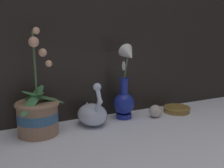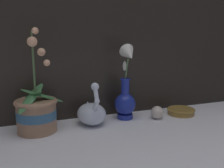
# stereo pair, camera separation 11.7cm
# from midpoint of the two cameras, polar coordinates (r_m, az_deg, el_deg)

# --- Properties ---
(ground_plane) EXTENTS (2.80, 2.80, 0.00)m
(ground_plane) POSITION_cam_midpoint_polar(r_m,az_deg,el_deg) (1.14, 6.07, -9.66)
(ground_plane) COLOR white
(orchid_potted_plant) EXTENTS (0.20, 0.21, 0.42)m
(orchid_potted_plant) POSITION_cam_midpoint_polar(r_m,az_deg,el_deg) (1.10, -13.24, -5.82)
(orchid_potted_plant) COLOR #9E7556
(orchid_potted_plant) RESTS_ON ground_plane
(swan_figurine) EXTENTS (0.13, 0.19, 0.20)m
(swan_figurine) POSITION_cam_midpoint_polar(r_m,az_deg,el_deg) (1.17, -1.66, -6.24)
(swan_figurine) COLOR silver
(swan_figurine) RESTS_ON ground_plane
(blue_vase) EXTENTS (0.10, 0.14, 0.35)m
(blue_vase) POSITION_cam_midpoint_polar(r_m,az_deg,el_deg) (1.23, 5.75, -2.20)
(blue_vase) COLOR navy
(blue_vase) RESTS_ON ground_plane
(glass_sphere) EXTENTS (0.06, 0.06, 0.06)m
(glass_sphere) POSITION_cam_midpoint_polar(r_m,az_deg,el_deg) (1.27, 12.44, -6.10)
(glass_sphere) COLOR beige
(glass_sphere) RESTS_ON ground_plane
(amber_dish) EXTENTS (0.14, 0.14, 0.03)m
(amber_dish) POSITION_cam_midpoint_polar(r_m,az_deg,el_deg) (1.38, 17.18, -5.64)
(amber_dish) COLOR olive
(amber_dish) RESTS_ON ground_plane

